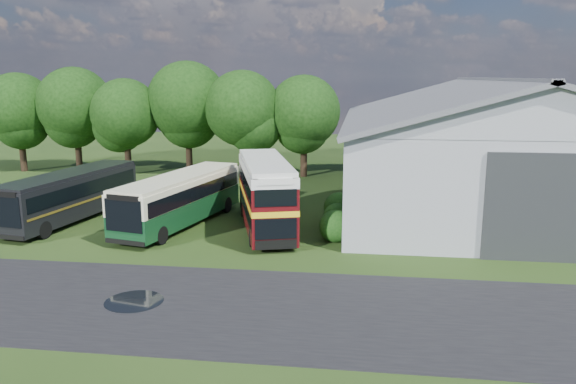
# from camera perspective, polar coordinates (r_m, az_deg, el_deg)

# --- Properties ---
(ground) EXTENTS (120.00, 120.00, 0.00)m
(ground) POSITION_cam_1_polar(r_m,az_deg,el_deg) (24.36, -9.32, -8.42)
(ground) COLOR #1C3310
(ground) RESTS_ON ground
(asphalt_road) EXTENTS (60.00, 8.00, 0.02)m
(asphalt_road) POSITION_cam_1_polar(r_m,az_deg,el_deg) (20.96, -3.69, -11.70)
(asphalt_road) COLOR black
(asphalt_road) RESTS_ON ground
(puddle) EXTENTS (2.20, 2.20, 0.01)m
(puddle) POSITION_cam_1_polar(r_m,az_deg,el_deg) (22.22, -15.35, -10.71)
(puddle) COLOR black
(puddle) RESTS_ON ground
(storage_shed) EXTENTS (18.80, 24.80, 8.15)m
(storage_shed) POSITION_cam_1_polar(r_m,az_deg,el_deg) (38.93, 19.70, 4.90)
(storage_shed) COLOR gray
(storage_shed) RESTS_ON ground
(tree_far_left) EXTENTS (6.12, 6.12, 8.64)m
(tree_far_left) POSITION_cam_1_polar(r_m,az_deg,el_deg) (54.77, -25.70, 7.68)
(tree_far_left) COLOR black
(tree_far_left) RESTS_ON ground
(tree_left_a) EXTENTS (6.46, 6.46, 9.12)m
(tree_left_a) POSITION_cam_1_polar(r_m,az_deg,el_deg) (52.64, -20.82, 8.29)
(tree_left_a) COLOR black
(tree_left_a) RESTS_ON ground
(tree_left_b) EXTENTS (5.78, 5.78, 8.16)m
(tree_left_b) POSITION_cam_1_polar(r_m,az_deg,el_deg) (49.59, -16.18, 7.71)
(tree_left_b) COLOR black
(tree_left_b) RESTS_ON ground
(tree_mid) EXTENTS (6.80, 6.80, 9.60)m
(tree_mid) POSITION_cam_1_polar(r_m,az_deg,el_deg) (49.00, -10.20, 9.03)
(tree_mid) COLOR black
(tree_mid) RESTS_ON ground
(tree_right_a) EXTENTS (6.26, 6.26, 8.83)m
(tree_right_a) POSITION_cam_1_polar(r_m,az_deg,el_deg) (46.77, -4.64, 8.45)
(tree_right_a) COLOR black
(tree_right_a) RESTS_ON ground
(tree_right_b) EXTENTS (5.98, 5.98, 8.45)m
(tree_right_b) POSITION_cam_1_polar(r_m,az_deg,el_deg) (46.79, 1.63, 8.17)
(tree_right_b) COLOR black
(tree_right_b) RESTS_ON ground
(shrub_front) EXTENTS (1.70, 1.70, 1.70)m
(shrub_front) POSITION_cam_1_polar(r_m,az_deg,el_deg) (29.09, 4.83, -4.95)
(shrub_front) COLOR #194714
(shrub_front) RESTS_ON ground
(shrub_mid) EXTENTS (1.60, 1.60, 1.60)m
(shrub_mid) POSITION_cam_1_polar(r_m,az_deg,el_deg) (31.01, 5.01, -3.89)
(shrub_mid) COLOR #194714
(shrub_mid) RESTS_ON ground
(shrub_back) EXTENTS (1.80, 1.80, 1.80)m
(shrub_back) POSITION_cam_1_polar(r_m,az_deg,el_deg) (32.94, 5.18, -2.97)
(shrub_back) COLOR #194714
(shrub_back) RESTS_ON ground
(bus_green_single) EXTENTS (4.66, 10.67, 2.87)m
(bus_green_single) POSITION_cam_1_polar(r_m,az_deg,el_deg) (32.25, -10.89, -0.66)
(bus_green_single) COLOR black
(bus_green_single) RESTS_ON ground
(bus_maroon_double) EXTENTS (4.72, 9.38, 3.91)m
(bus_maroon_double) POSITION_cam_1_polar(r_m,az_deg,el_deg) (30.62, -2.31, -0.30)
(bus_maroon_double) COLOR black
(bus_maroon_double) RESTS_ON ground
(bus_dark_single) EXTENTS (3.97, 10.59, 2.85)m
(bus_dark_single) POSITION_cam_1_polar(r_m,az_deg,el_deg) (35.03, -21.22, -0.29)
(bus_dark_single) COLOR black
(bus_dark_single) RESTS_ON ground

